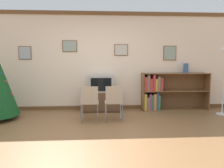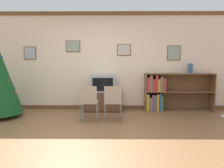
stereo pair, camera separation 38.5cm
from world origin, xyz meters
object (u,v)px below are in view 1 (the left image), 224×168
at_px(tv_console, 101,101).
at_px(vase, 186,68).
at_px(television, 101,84).
at_px(folding_chair_right, 114,101).
at_px(folding_chair_left, 89,101).
at_px(bookshelf, 162,92).

xyz_separation_m(tv_console, vase, (2.36, 0.09, 0.90)).
xyz_separation_m(television, folding_chair_right, (0.27, -1.05, -0.28)).
distance_m(tv_console, vase, 2.53).
relative_size(folding_chair_left, folding_chair_right, 1.00).
bearing_deg(folding_chair_left, tv_console, 75.51).
xyz_separation_m(tv_console, folding_chair_right, (0.27, -1.05, 0.21)).
bearing_deg(folding_chair_right, bookshelf, 37.78).
xyz_separation_m(folding_chair_left, folding_chair_right, (0.54, 0.00, 0.00)).
bearing_deg(folding_chair_right, vase, 28.62).
bearing_deg(bookshelf, television, -177.99).
height_order(tv_console, television, television).
bearing_deg(bookshelf, tv_console, -178.08).
distance_m(television, folding_chair_right, 1.12).
relative_size(tv_console, bookshelf, 0.55).
height_order(television, vase, vase).
xyz_separation_m(folding_chair_left, bookshelf, (1.98, 1.11, 0.03)).
distance_m(folding_chair_left, vase, 2.95).
bearing_deg(vase, folding_chair_right, -151.38).
distance_m(television, bookshelf, 1.72).
distance_m(tv_console, folding_chair_right, 1.11).
bearing_deg(vase, tv_console, -177.89).
bearing_deg(folding_chair_left, bookshelf, 29.32).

